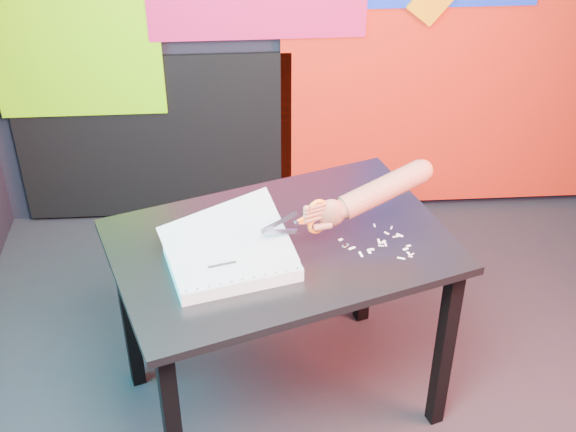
{
  "coord_description": "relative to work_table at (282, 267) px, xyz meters",
  "views": [
    {
      "loc": [
        -0.33,
        -1.88,
        2.34
      ],
      "look_at": [
        -0.2,
        0.2,
        0.87
      ],
      "focal_mm": 50.0,
      "sensor_mm": 36.0,
      "label": 1
    }
  ],
  "objects": [
    {
      "name": "scissors",
      "position": [
        0.1,
        -0.05,
        0.23
      ],
      "size": [
        0.22,
        0.09,
        0.13
      ],
      "rotation": [
        0.0,
        0.0,
        0.37
      ],
      "color": "#A5A8CE",
      "rests_on": "printout_stack"
    },
    {
      "name": "backdrop",
      "position": [
        0.28,
        1.24,
        0.31
      ],
      "size": [
        2.88,
        0.05,
        2.08
      ],
      "color": "red",
      "rests_on": "ground"
    },
    {
      "name": "printout_stack",
      "position": [
        -0.16,
        -0.11,
        0.13
      ],
      "size": [
        0.46,
        0.37,
        0.2
      ],
      "rotation": [
        0.0,
        0.0,
        0.26
      ],
      "color": "silver",
      "rests_on": "work_table"
    },
    {
      "name": "work_table",
      "position": [
        0.0,
        0.0,
        0.0
      ],
      "size": [
        1.27,
        1.04,
        0.75
      ],
      "rotation": [
        0.0,
        0.0,
        0.33
      ],
      "color": "black",
      "rests_on": "ground"
    },
    {
      "name": "hand_forearm",
      "position": [
        0.3,
        0.03,
        0.26
      ],
      "size": [
        0.43,
        0.2,
        0.16
      ],
      "rotation": [
        0.0,
        0.0,
        0.37
      ],
      "color": "#A15641",
      "rests_on": "work_table"
    },
    {
      "name": "paper_clippings",
      "position": [
        0.32,
        -0.04,
        0.1
      ],
      "size": [
        0.24,
        0.2,
        0.0
      ],
      "color": "silver",
      "rests_on": "work_table"
    },
    {
      "name": "room",
      "position": [
        0.22,
        -0.22,
        0.7
      ],
      "size": [
        3.01,
        3.01,
        2.71
      ],
      "color": "black",
      "rests_on": "ground"
    }
  ]
}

